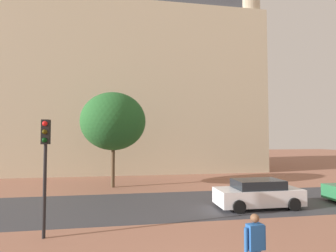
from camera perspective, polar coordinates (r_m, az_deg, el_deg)
The scene contains 7 objects.
ground_plane at distance 15.45m, azimuth -1.75°, elevation -16.10°, with size 120.00×120.00×0.00m, color #93604C.
street_asphalt_strip at distance 14.71m, azimuth -1.34°, elevation -16.78°, with size 120.00×6.21×0.00m, color #38383D.
landmark_building at distance 32.27m, azimuth -7.35°, elevation 9.55°, with size 27.22×13.08×31.96m.
person_skater at distance 7.40m, azimuth 18.43°, elevation -23.45°, with size 0.60×0.34×1.73m.
car_white at distance 14.76m, azimuth 19.05°, elevation -13.83°, with size 4.37×1.94×1.44m.
traffic_light_pole at distance 10.55m, azimuth -25.23°, elevation -5.63°, with size 0.28×0.34×4.28m.
tree_curb_far at distance 19.68m, azimuth -11.84°, elevation 1.00°, with size 4.75×4.75×6.97m.
Camera 1 is at (-1.97, -4.90, 3.61)m, focal length 27.92 mm.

